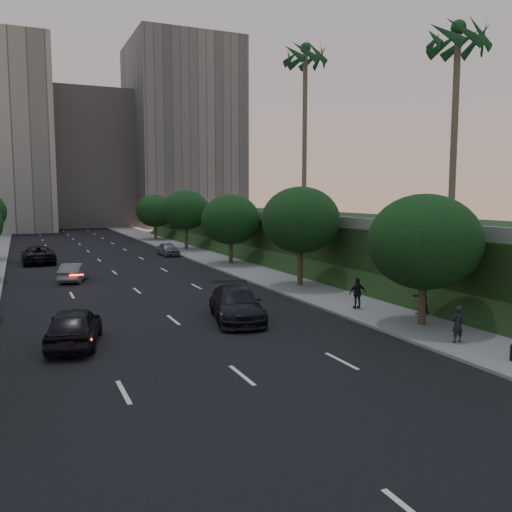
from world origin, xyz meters
name	(u,v)px	position (x,y,z in m)	size (l,w,h in m)	color
ground	(315,435)	(0.00, 0.00, 0.00)	(160.00, 160.00, 0.00)	black
road_surface	(119,276)	(0.00, 30.00, 0.01)	(16.00, 140.00, 0.02)	black
sidewalk_right	(243,268)	(10.25, 30.00, 0.07)	(4.50, 140.00, 0.15)	slate
embankment	(374,242)	(22.00, 28.00, 2.00)	(18.00, 90.00, 4.00)	black
parapet_wall	(289,217)	(13.50, 28.00, 4.35)	(0.35, 90.00, 0.70)	slate
office_block_mid	(87,161)	(6.00, 102.00, 13.00)	(22.00, 18.00, 26.00)	#A09993
office_block_right	(182,136)	(24.00, 96.00, 18.00)	(20.00, 22.00, 36.00)	slate
tree_right_a	(424,242)	(10.30, 8.00, 4.02)	(5.20, 5.20, 6.24)	#38281C
tree_right_b	(301,220)	(10.30, 20.00, 4.52)	(5.20, 5.20, 6.74)	#38281C
tree_right_c	(231,220)	(10.30, 33.00, 4.02)	(5.20, 5.20, 6.24)	#38281C
tree_right_d	(186,210)	(10.30, 47.00, 4.52)	(5.20, 5.20, 6.74)	#38281C
tree_right_e	(155,211)	(10.30, 62.00, 4.02)	(5.20, 5.20, 6.24)	#38281C
palm_mid	(458,39)	(17.50, 14.00, 15.32)	(3.20, 3.20, 13.00)	#4C4233
palm_far	(305,58)	(16.00, 30.00, 17.64)	(3.20, 3.20, 15.50)	#4C4233
sedan_near_left	(74,326)	(-4.89, 11.21, 0.82)	(1.93, 4.79, 1.63)	black
sedan_mid_left	(74,272)	(-3.35, 28.78, 0.67)	(1.42, 4.08, 1.35)	#575A5F
sedan_far_left	(38,255)	(-5.35, 40.75, 0.82)	(2.72, 5.90, 1.64)	black
sedan_near_right	(236,304)	(2.87, 12.78, 0.81)	(2.28, 5.62, 1.63)	black
sedan_far_right	(168,249)	(7.00, 42.25, 0.67)	(1.58, 3.93, 1.34)	slate
pedestrian_a	(457,324)	(9.48, 4.91, 0.91)	(0.56, 0.37, 1.53)	black
pedestrian_b	(421,297)	(11.75, 9.79, 1.04)	(0.87, 0.67, 1.78)	black
pedestrian_c	(358,293)	(9.58, 12.21, 0.97)	(0.96, 0.40, 1.64)	black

